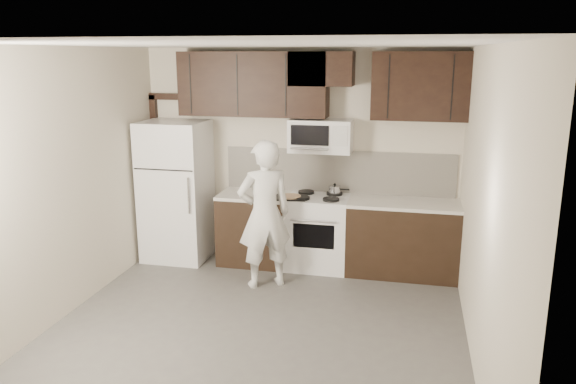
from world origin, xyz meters
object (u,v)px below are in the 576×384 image
(microwave, at_px, (321,136))
(person, at_px, (265,214))
(stove, at_px, (318,232))
(refrigerator, at_px, (176,191))

(microwave, xyz_separation_m, person, (-0.50, -0.83, -0.79))
(stove, bearing_deg, person, -124.86)
(refrigerator, height_order, person, refrigerator)
(stove, xyz_separation_m, refrigerator, (-1.85, -0.05, 0.44))
(stove, height_order, refrigerator, refrigerator)
(microwave, bearing_deg, stove, -89.90)
(microwave, height_order, person, microwave)
(stove, height_order, person, person)
(microwave, distance_m, person, 1.25)
(person, bearing_deg, stove, -155.77)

